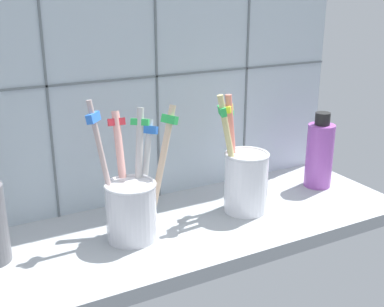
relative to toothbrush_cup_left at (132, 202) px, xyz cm
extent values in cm
cube|color=#9EA3A8|center=(8.70, -0.37, -5.96)|extent=(64.00, 22.00, 2.00)
cube|color=#B2C1CC|center=(8.70, 11.63, 15.54)|extent=(64.00, 2.00, 45.00)
cube|color=slate|center=(-7.30, 10.53, 15.54)|extent=(0.30, 0.20, 45.00)
cube|color=slate|center=(8.70, 10.53, 15.54)|extent=(0.30, 0.20, 45.00)
cube|color=slate|center=(24.70, 10.53, 15.54)|extent=(0.30, 0.20, 45.00)
cube|color=slate|center=(8.70, 10.53, 14.14)|extent=(64.00, 0.20, 0.30)
cylinder|color=silver|center=(-0.29, -0.38, -1.15)|extent=(6.60, 6.60, 7.63)
torus|color=silver|center=(-0.29, -0.38, 2.66)|extent=(6.77, 6.77, 0.50)
cylinder|color=#BFA4A1|center=(-2.98, 1.11, 4.50)|extent=(3.37, 3.17, 18.25)
cube|color=blue|center=(-3.84, 1.90, 11.41)|extent=(2.37, 2.45, 1.27)
cylinder|color=beige|center=(1.76, 1.61, 3.57)|extent=(3.48, 3.91, 16.45)
cube|color=green|center=(2.57, 2.58, 9.87)|extent=(2.38, 2.18, 0.98)
cylinder|color=silver|center=(2.85, 2.08, 2.63)|extent=(4.26, 3.90, 14.62)
cube|color=blue|center=(4.05, 3.14, 8.49)|extent=(2.37, 2.48, 1.27)
cylinder|color=#F6AEA5|center=(-0.17, 2.76, 3.24)|extent=(1.83, 6.03, 15.92)
cube|color=#E5333F|center=(0.10, 4.71, 9.70)|extent=(2.37, 1.25, 1.12)
cylinder|color=beige|center=(4.43, 0.51, 3.66)|extent=(6.02, 3.19, 16.72)
cube|color=green|center=(6.24, 1.26, 10.07)|extent=(1.91, 2.56, 1.30)
cylinder|color=white|center=(17.69, -0.38, -0.57)|extent=(6.38, 6.38, 8.79)
torus|color=silver|center=(17.69, -0.38, 3.83)|extent=(6.56, 6.56, 0.50)
cylinder|color=#BF732E|center=(17.02, 2.27, 3.01)|extent=(2.29, 3.02, 15.26)
cube|color=green|center=(16.52, 3.05, 9.29)|extent=(2.40, 1.94, 1.21)
cylinder|color=#D9CC86|center=(14.98, -0.01, 4.11)|extent=(4.38, 2.32, 17.52)
cube|color=green|center=(13.83, 0.41, 10.50)|extent=(1.74, 2.57, 1.33)
cylinder|color=#F68778|center=(16.27, 1.26, 3.87)|extent=(2.56, 2.48, 16.97)
cube|color=yellow|center=(15.83, 1.68, 10.33)|extent=(2.08, 2.15, 0.98)
cylinder|color=#A04FB3|center=(33.70, 1.83, 0.31)|extent=(4.39, 4.39, 10.55)
cylinder|color=black|center=(33.70, 1.83, 6.59)|extent=(2.41, 2.41, 2.00)
camera|label=1|loc=(-20.70, -54.85, 26.52)|focal=45.65mm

